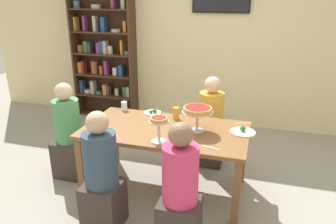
% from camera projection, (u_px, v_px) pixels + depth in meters
% --- Properties ---
extents(ground_plane, '(12.00, 12.00, 0.00)m').
position_uv_depth(ground_plane, '(166.00, 189.00, 3.62)').
color(ground_plane, gray).
extents(rear_partition, '(8.00, 0.12, 2.80)m').
position_uv_depth(rear_partition, '(205.00, 39.00, 5.12)').
color(rear_partition, beige).
rests_on(rear_partition, ground_plane).
extents(dining_table, '(1.72, 0.92, 0.74)m').
position_uv_depth(dining_table, '(165.00, 136.00, 3.40)').
color(dining_table, brown).
rests_on(dining_table, ground_plane).
extents(bookshelf, '(1.10, 0.30, 2.21)m').
position_uv_depth(bookshelf, '(104.00, 54.00, 5.51)').
color(bookshelf, '#422819').
rests_on(bookshelf, ground_plane).
extents(diner_head_west, '(0.34, 0.34, 1.15)m').
position_uv_depth(diner_head_west, '(69.00, 137.00, 3.75)').
color(diner_head_west, '#382D28').
rests_on(diner_head_west, ground_plane).
extents(diner_near_right, '(0.34, 0.34, 1.15)m').
position_uv_depth(diner_near_right, '(180.00, 196.00, 2.66)').
color(diner_near_right, '#382D28').
rests_on(diner_near_right, ground_plane).
extents(diner_near_left, '(0.34, 0.34, 1.15)m').
position_uv_depth(diner_near_left, '(102.00, 180.00, 2.89)').
color(diner_near_left, '#382D28').
rests_on(diner_near_left, ground_plane).
extents(diner_far_right, '(0.34, 0.34, 1.15)m').
position_uv_depth(diner_far_right, '(210.00, 128.00, 4.03)').
color(diner_far_right, '#382D28').
rests_on(diner_far_right, ground_plane).
extents(deep_dish_pizza_stand, '(0.32, 0.32, 0.26)m').
position_uv_depth(deep_dish_pizza_stand, '(197.00, 111.00, 3.23)').
color(deep_dish_pizza_stand, silver).
rests_on(deep_dish_pizza_stand, dining_table).
extents(personal_pizza_stand, '(0.20, 0.20, 0.26)m').
position_uv_depth(personal_pizza_stand, '(159.00, 124.00, 3.00)').
color(personal_pizza_stand, silver).
rests_on(personal_pizza_stand, dining_table).
extents(salad_plate_near_diner, '(0.21, 0.21, 0.06)m').
position_uv_depth(salad_plate_near_diner, '(153.00, 112.00, 3.79)').
color(salad_plate_near_diner, white).
rests_on(salad_plate_near_diner, dining_table).
extents(salad_plate_far_diner, '(0.26, 0.26, 0.07)m').
position_uv_depth(salad_plate_far_diner, '(243.00, 131.00, 3.26)').
color(salad_plate_far_diner, white).
rests_on(salad_plate_far_diner, dining_table).
extents(beer_glass_amber_tall, '(0.08, 0.08, 0.16)m').
position_uv_depth(beer_glass_amber_tall, '(96.00, 121.00, 3.36)').
color(beer_glass_amber_tall, gold).
rests_on(beer_glass_amber_tall, dining_table).
extents(beer_glass_amber_short, '(0.07, 0.07, 0.14)m').
position_uv_depth(beer_glass_amber_short, '(176.00, 113.00, 3.60)').
color(beer_glass_amber_short, gold).
rests_on(beer_glass_amber_short, dining_table).
extents(water_glass_clear_near, '(0.07, 0.07, 0.11)m').
position_uv_depth(water_glass_clear_near, '(124.00, 106.00, 3.88)').
color(water_glass_clear_near, white).
rests_on(water_glass_clear_near, dining_table).
extents(cutlery_fork_near, '(0.18, 0.07, 0.00)m').
position_uv_depth(cutlery_fork_near, '(243.00, 123.00, 3.50)').
color(cutlery_fork_near, silver).
rests_on(cutlery_fork_near, dining_table).
extents(cutlery_knife_near, '(0.18, 0.07, 0.00)m').
position_uv_depth(cutlery_knife_near, '(211.00, 148.00, 2.93)').
color(cutlery_knife_near, silver).
rests_on(cutlery_knife_near, dining_table).
extents(cutlery_fork_far, '(0.18, 0.05, 0.00)m').
position_uv_depth(cutlery_fork_far, '(188.00, 146.00, 2.97)').
color(cutlery_fork_far, silver).
rests_on(cutlery_fork_far, dining_table).
extents(cutlery_knife_far, '(0.18, 0.06, 0.00)m').
position_uv_depth(cutlery_knife_far, '(110.00, 134.00, 3.22)').
color(cutlery_knife_far, silver).
rests_on(cutlery_knife_far, dining_table).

